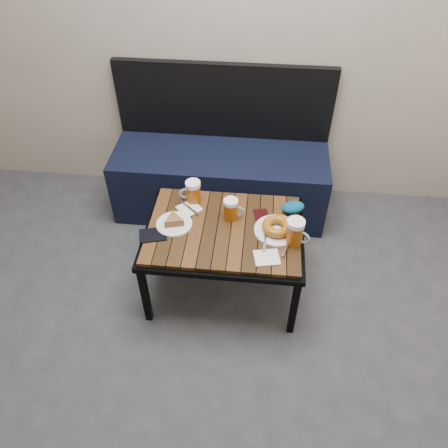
# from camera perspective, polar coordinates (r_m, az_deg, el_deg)

# --- Properties ---
(bench) EXTENTS (1.40, 0.50, 0.95)m
(bench) POSITION_cam_1_polar(r_m,az_deg,el_deg) (2.97, -0.43, 6.57)
(bench) COLOR black
(bench) RESTS_ON ground
(cafe_table) EXTENTS (0.84, 0.62, 0.47)m
(cafe_table) POSITION_cam_1_polar(r_m,az_deg,el_deg) (2.32, 0.00, -1.28)
(cafe_table) COLOR black
(cafe_table) RESTS_ON ground
(beer_mug_left) EXTENTS (0.12, 0.09, 0.13)m
(beer_mug_left) POSITION_cam_1_polar(r_m,az_deg,el_deg) (2.41, -4.09, 4.23)
(beer_mug_left) COLOR #9B480C
(beer_mug_left) RESTS_ON cafe_table
(beer_mug_centre) EXTENTS (0.11, 0.08, 0.12)m
(beer_mug_centre) POSITION_cam_1_polar(r_m,az_deg,el_deg) (2.31, 0.94, 1.96)
(beer_mug_centre) COLOR #9B480C
(beer_mug_centre) RESTS_ON cafe_table
(beer_mug_right) EXTENTS (0.14, 0.12, 0.14)m
(beer_mug_right) POSITION_cam_1_polar(r_m,az_deg,el_deg) (2.19, 9.28, -1.03)
(beer_mug_right) COLOR #9B480C
(beer_mug_right) RESTS_ON cafe_table
(plate_pie) EXTENTS (0.19, 0.19, 0.05)m
(plate_pie) POSITION_cam_1_polar(r_m,az_deg,el_deg) (2.31, -6.55, 0.24)
(plate_pie) COLOR white
(plate_pie) RESTS_ON cafe_table
(plate_bagel) EXTENTS (0.23, 0.30, 0.06)m
(plate_bagel) POSITION_cam_1_polar(r_m,az_deg,el_deg) (2.27, 6.90, -0.55)
(plate_bagel) COLOR white
(plate_bagel) RESTS_ON cafe_table
(napkin_left) EXTENTS (0.16, 0.16, 0.01)m
(napkin_left) POSITION_cam_1_polar(r_m,az_deg,el_deg) (2.40, -4.57, 2.04)
(napkin_left) COLOR white
(napkin_left) RESTS_ON cafe_table
(napkin_right) EXTENTS (0.14, 0.13, 0.01)m
(napkin_right) POSITION_cam_1_polar(r_m,az_deg,el_deg) (2.15, 5.60, -4.40)
(napkin_right) COLOR white
(napkin_right) RESTS_ON cafe_table
(passport_navy) EXTENTS (0.16, 0.13, 0.01)m
(passport_navy) POSITION_cam_1_polar(r_m,az_deg,el_deg) (2.28, -9.28, -1.41)
(passport_navy) COLOR black
(passport_navy) RESTS_ON cafe_table
(passport_burgundy) EXTENTS (0.10, 0.12, 0.01)m
(passport_burgundy) POSITION_cam_1_polar(r_m,az_deg,el_deg) (2.36, 4.92, 1.07)
(passport_burgundy) COLOR black
(passport_burgundy) RESTS_ON cafe_table
(knit_pouch) EXTENTS (0.15, 0.12, 0.06)m
(knit_pouch) POSITION_cam_1_polar(r_m,az_deg,el_deg) (2.40, 9.01, 2.18)
(knit_pouch) COLOR navy
(knit_pouch) RESTS_ON cafe_table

